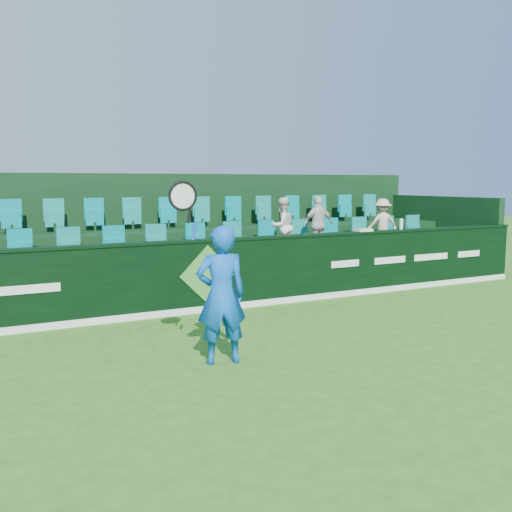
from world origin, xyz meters
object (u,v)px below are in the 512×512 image
tennis_player (221,294)px  towel (363,230)px  spectator_left (282,226)px  spectator_middle (318,224)px  spectator_right (382,223)px  drinks_bottle (401,224)px

tennis_player → towel: bearing=32.5°
towel → spectator_left: bearing=140.4°
spectator_middle → towel: bearing=114.5°
spectator_right → towel: 1.83m
tennis_player → drinks_bottle: bearing=27.5°
spectator_left → drinks_bottle: spectator_left is taller
drinks_bottle → spectator_middle: bearing=142.3°
spectator_right → tennis_player: bearing=51.2°
spectator_middle → spectator_right: (1.85, 0.00, -0.04)m
tennis_player → towel: 5.52m
spectator_middle → towel: (0.41, -1.12, -0.07)m
tennis_player → spectator_middle: tennis_player is taller
spectator_right → drinks_bottle: (-0.40, -1.12, 0.07)m
tennis_player → spectator_left: tennis_player is taller
tennis_player → drinks_bottle: size_ratio=10.08×
spectator_left → drinks_bottle: size_ratio=5.19×
spectator_middle → drinks_bottle: (1.45, -1.12, 0.03)m
spectator_right → towel: bearing=55.2°
towel → drinks_bottle: 1.05m
spectator_right → drinks_bottle: size_ratio=4.92×
spectator_middle → towel: spectator_middle is taller
tennis_player → spectator_right: size_ratio=2.05×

